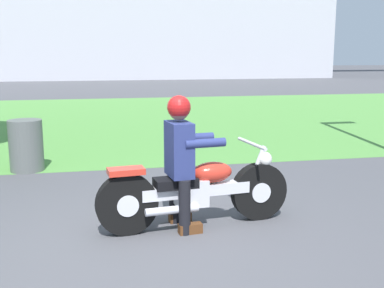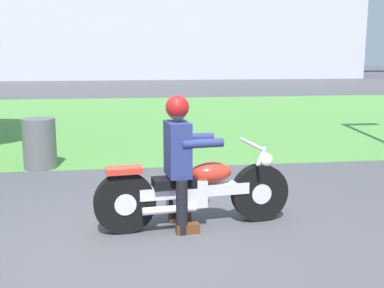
{
  "view_description": "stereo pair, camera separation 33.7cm",
  "coord_description": "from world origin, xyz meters",
  "views": [
    {
      "loc": [
        -0.43,
        -4.16,
        1.81
      ],
      "look_at": [
        0.58,
        0.77,
        0.85
      ],
      "focal_mm": 44.77,
      "sensor_mm": 36.0,
      "label": 1
    },
    {
      "loc": [
        -0.1,
        -4.21,
        1.81
      ],
      "look_at": [
        0.58,
        0.77,
        0.85
      ],
      "focal_mm": 44.77,
      "sensor_mm": 36.0,
      "label": 2
    }
  ],
  "objects": [
    {
      "name": "ground",
      "position": [
        0.0,
        0.0,
        0.0
      ],
      "size": [
        120.0,
        120.0,
        0.0
      ],
      "primitive_type": "plane",
      "color": "#4C4C51"
    },
    {
      "name": "grass_verge",
      "position": [
        0.0,
        9.25,
        0.0
      ],
      "size": [
        60.0,
        12.0,
        0.01
      ],
      "primitive_type": "cube",
      "color": "#549342",
      "rests_on": "ground"
    },
    {
      "name": "motorcycle_lead",
      "position": [
        0.59,
        0.57,
        0.39
      ],
      "size": [
        2.09,
        0.66,
        0.87
      ],
      "rotation": [
        0.0,
        0.0,
        0.12
      ],
      "color": "black",
      "rests_on": "ground"
    },
    {
      "name": "rider_lead",
      "position": [
        0.42,
        0.55,
        0.81
      ],
      "size": [
        0.58,
        0.5,
        1.39
      ],
      "rotation": [
        0.0,
        0.0,
        0.12
      ],
      "color": "black",
      "rests_on": "ground"
    },
    {
      "name": "trash_can",
      "position": [
        -1.49,
        3.47,
        0.4
      ],
      "size": [
        0.51,
        0.51,
        0.8
      ],
      "primitive_type": "cylinder",
      "color": "#595E5B",
      "rests_on": "ground"
    }
  ]
}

